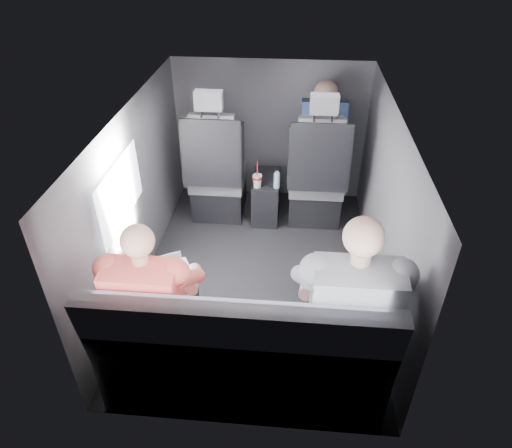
# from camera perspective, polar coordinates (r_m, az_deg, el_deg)

# --- Properties ---
(floor) EXTENTS (2.60, 2.60, 0.00)m
(floor) POSITION_cam_1_polar(r_m,az_deg,el_deg) (3.69, 0.30, -6.33)
(floor) COLOR black
(floor) RESTS_ON ground
(ceiling) EXTENTS (2.60, 2.60, 0.00)m
(ceiling) POSITION_cam_1_polar(r_m,az_deg,el_deg) (2.98, 0.38, 13.62)
(ceiling) COLOR #B2B2AD
(ceiling) RESTS_ON panel_back
(panel_left) EXTENTS (0.02, 2.60, 1.35)m
(panel_left) POSITION_cam_1_polar(r_m,az_deg,el_deg) (3.47, -14.68, 3.19)
(panel_left) COLOR #56565B
(panel_left) RESTS_ON floor
(panel_right) EXTENTS (0.02, 2.60, 1.35)m
(panel_right) POSITION_cam_1_polar(r_m,az_deg,el_deg) (3.35, 15.88, 1.75)
(panel_right) COLOR #56565B
(panel_right) RESTS_ON floor
(panel_front) EXTENTS (1.80, 0.02, 1.35)m
(panel_front) POSITION_cam_1_polar(r_m,az_deg,el_deg) (4.44, 1.76, 11.50)
(panel_front) COLOR #56565B
(panel_front) RESTS_ON floor
(panel_back) EXTENTS (1.80, 0.02, 1.35)m
(panel_back) POSITION_cam_1_polar(r_m,az_deg,el_deg) (2.30, -2.46, -14.87)
(panel_back) COLOR #56565B
(panel_back) RESTS_ON floor
(side_window) EXTENTS (0.02, 0.75, 0.42)m
(side_window) POSITION_cam_1_polar(r_m,az_deg,el_deg) (3.11, -16.55, 3.81)
(side_window) COLOR white
(side_window) RESTS_ON panel_left
(seatbelt) EXTENTS (0.35, 0.11, 0.59)m
(seatbelt) POSITION_cam_1_polar(r_m,az_deg,el_deg) (3.81, 8.04, 9.17)
(seatbelt) COLOR black
(seatbelt) RESTS_ON front_seat_right
(front_seat_left) EXTENTS (0.52, 0.58, 1.26)m
(front_seat_left) POSITION_cam_1_polar(r_m,az_deg,el_deg) (4.20, -4.88, 5.76)
(front_seat_left) COLOR black
(front_seat_left) RESTS_ON floor
(front_seat_right) EXTENTS (0.52, 0.58, 1.26)m
(front_seat_right) POSITION_cam_1_polar(r_m,az_deg,el_deg) (4.15, 7.53, 5.20)
(front_seat_right) COLOR black
(front_seat_right) RESTS_ON floor
(center_console) EXTENTS (0.24, 0.48, 0.41)m
(center_console) POSITION_cam_1_polar(r_m,az_deg,el_deg) (4.28, 1.30, 3.44)
(center_console) COLOR black
(center_console) RESTS_ON floor
(rear_bench) EXTENTS (1.60, 0.57, 0.92)m
(rear_bench) POSITION_cam_1_polar(r_m,az_deg,el_deg) (2.73, -1.62, -16.08)
(rear_bench) COLOR #5D5E62
(rear_bench) RESTS_ON floor
(soda_cup) EXTENTS (0.08, 0.08, 0.25)m
(soda_cup) POSITION_cam_1_polar(r_m,az_deg,el_deg) (4.01, 0.16, 5.47)
(soda_cup) COLOR white
(soda_cup) RESTS_ON center_console
(water_bottle) EXTENTS (0.06, 0.06, 0.16)m
(water_bottle) POSITION_cam_1_polar(r_m,az_deg,el_deg) (4.00, 2.62, 5.49)
(water_bottle) COLOR #AAD2E7
(water_bottle) RESTS_ON center_console
(laptop_white) EXTENTS (0.42, 0.46, 0.25)m
(laptop_white) POSITION_cam_1_polar(r_m,az_deg,el_deg) (2.76, -11.83, -6.53)
(laptop_white) COLOR silver
(laptop_white) RESTS_ON passenger_rear_left
(laptop_black) EXTENTS (0.40, 0.38, 0.26)m
(laptop_black) POSITION_cam_1_polar(r_m,az_deg,el_deg) (2.72, 11.30, -7.16)
(laptop_black) COLOR black
(laptop_black) RESTS_ON passenger_rear_right
(passenger_rear_left) EXTENTS (0.48, 0.60, 1.19)m
(passenger_rear_left) POSITION_cam_1_polar(r_m,az_deg,el_deg) (2.66, -12.42, -9.19)
(passenger_rear_left) COLOR #303034
(passenger_rear_left) RESTS_ON rear_bench
(passenger_rear_right) EXTENTS (0.55, 0.66, 1.29)m
(passenger_rear_right) POSITION_cam_1_polar(r_m,az_deg,el_deg) (2.55, 11.45, -10.07)
(passenger_rear_right) COLOR navy
(passenger_rear_right) RESTS_ON rear_bench
(passenger_front_right) EXTENTS (0.40, 0.40, 0.81)m
(passenger_front_right) POSITION_cam_1_polar(r_m,az_deg,el_deg) (4.23, 8.28, 11.03)
(passenger_front_right) COLOR navy
(passenger_front_right) RESTS_ON front_seat_right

